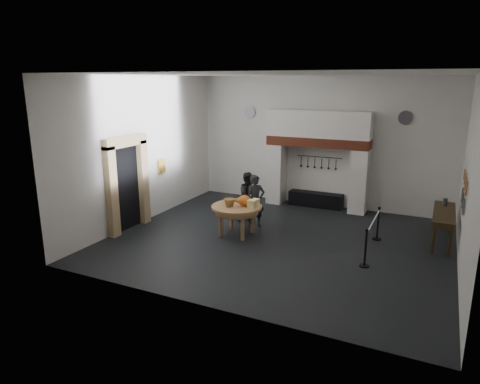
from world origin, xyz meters
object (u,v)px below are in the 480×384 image
at_px(visitor_far, 249,197).
at_px(barrier_post_far, 378,224).
at_px(side_table, 444,213).
at_px(work_table, 237,207).
at_px(barrier_post_near, 366,249).
at_px(iron_range, 316,199).
at_px(visitor_near, 255,201).

relative_size(visitor_far, barrier_post_far, 1.76).
relative_size(visitor_far, side_table, 0.72).
height_order(work_table, barrier_post_near, barrier_post_near).
distance_m(visitor_far, side_table, 5.61).
xyz_separation_m(iron_range, visitor_near, (-1.08, -2.90, 0.55)).
distance_m(iron_range, barrier_post_far, 3.48).
distance_m(visitor_near, side_table, 5.27).
height_order(visitor_far, side_table, visitor_far).
height_order(side_table, barrier_post_far, same).
distance_m(visitor_near, visitor_far, 0.57).
height_order(barrier_post_near, barrier_post_far, same).
bearing_deg(barrier_post_far, visitor_near, -172.71).
distance_m(visitor_far, barrier_post_far, 3.96).
relative_size(iron_range, visitor_near, 1.18).
distance_m(barrier_post_near, barrier_post_far, 2.00).
relative_size(work_table, barrier_post_far, 1.62).
height_order(visitor_near, visitor_far, visitor_near).
height_order(work_table, side_table, side_table).
height_order(work_table, barrier_post_far, barrier_post_far).
xyz_separation_m(work_table, visitor_far, (-0.21, 1.30, -0.05)).
height_order(work_table, visitor_far, visitor_far).
xyz_separation_m(iron_range, barrier_post_far, (2.47, -2.44, 0.20)).
bearing_deg(work_table, iron_range, 71.51).
bearing_deg(visitor_near, iron_range, 27.28).
bearing_deg(visitor_near, barrier_post_far, -35.02).
bearing_deg(barrier_post_far, side_table, 17.09).
relative_size(iron_range, visitor_far, 1.20).
xyz_separation_m(visitor_near, barrier_post_near, (3.55, -1.55, -0.35)).
distance_m(visitor_near, barrier_post_far, 3.59).
bearing_deg(visitor_far, barrier_post_near, -93.65).
bearing_deg(visitor_far, side_table, -61.70).
height_order(iron_range, visitor_far, visitor_far).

